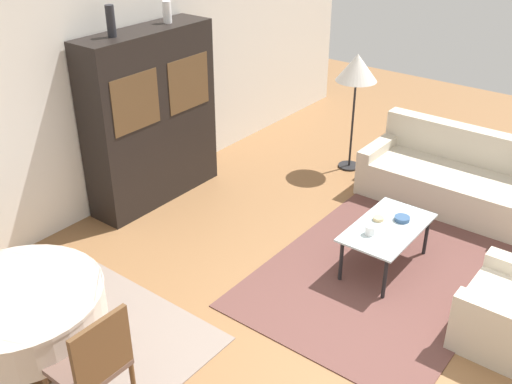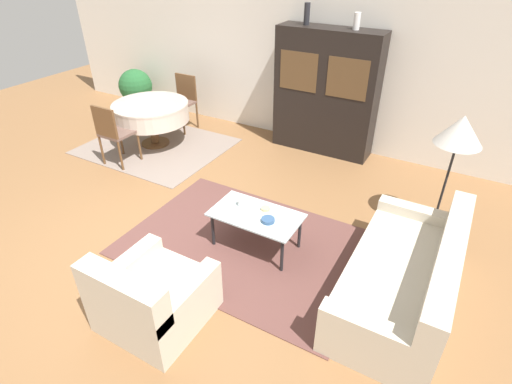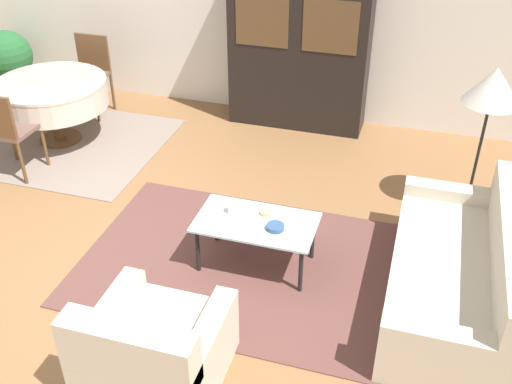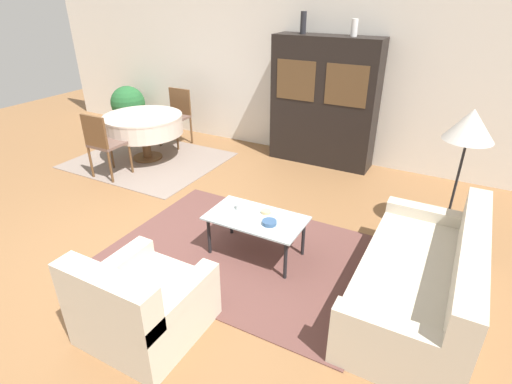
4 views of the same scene
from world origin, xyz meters
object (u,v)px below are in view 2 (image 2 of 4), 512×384
Objects in this scene: couch at (405,279)px; potted_plant at (136,87)px; bowl_small at (265,209)px; dining_chair_far at (183,98)px; dining_chair_near at (113,131)px; bowl at (268,220)px; coffee_table at (256,218)px; vase_tall at (307,14)px; floor_lamp at (460,133)px; cup at (242,202)px; dining_table at (151,112)px; display_cabinet at (326,93)px; vase_short at (357,21)px; armchair at (152,298)px.

potted_plant reaches higher than couch.
dining_chair_far is at bearing 142.76° from bowl_small.
dining_chair_near is 6.60× the size of bowl.
coffee_table is 3.35m from vase_tall.
floor_lamp is at bearing -11.09° from potted_plant.
vase_tall reaches higher than coffee_table.
floor_lamp is 14.43× the size of bowl_small.
bowl_small is (0.27, 0.06, -0.03)m from cup.
potted_plant is at bearing 142.81° from dining_table.
dining_chair_far is 0.65× the size of floor_lamp.
cup is at bearing -87.96° from display_cabinet.
bowl_small is at bearing -73.78° from vase_tall.
display_cabinet is (-0.32, 2.79, 0.57)m from coffee_table.
bowl is at bearing -17.38° from coffee_table.
couch is 1.00× the size of display_cabinet.
dining_table is 13.14× the size of cup.
potted_plant is at bearing 149.07° from coffee_table.
couch is at bearing -23.37° from potted_plant.
couch is 4.61m from dining_chair_near.
dining_table is 8.56× the size of bowl.
vase_short is at bearing 90.24° from bowl_small.
vase_short is at bearing 140.12° from floor_lamp.
cup is (0.10, -2.72, -0.47)m from display_cabinet.
dining_table is 0.85m from dining_chair_near.
armchair is 9.18× the size of cup.
vase_short is (2.93, 2.12, 1.50)m from dining_chair_near.
bowl is (0.50, -2.85, -0.50)m from display_cabinet.
potted_plant is (-5.99, 1.17, -0.78)m from floor_lamp.
potted_plant is (-1.36, 1.03, -0.08)m from dining_table.
dining_table is at bearing 131.75° from armchair.
vase_tall is 0.77m from vase_short.
couch is 8.51× the size of vase_short.
dining_table is (-2.60, 2.92, 0.30)m from armchair.
vase_tall is (-0.44, 4.20, 1.82)m from armchair.
floor_lamp reaches higher than bowl.
cup is 3.20m from vase_tall.
coffee_table is at bearing -27.65° from dining_table.
bowl_small is (2.94, -2.24, -0.10)m from dining_chair_far.
potted_plant is (-3.53, -0.24, -1.60)m from vase_tall.
couch is 2.25× the size of potted_plant.
dining_chair_far is (-4.55, 2.37, 0.28)m from couch.
potted_plant is at bearing 66.63° from couch.
vase_short reaches higher than coffee_table.
floor_lamp is 6.15m from potted_plant.
vase_tall reaches higher than vase_short.
floor_lamp is (0.08, 1.38, 1.00)m from couch.
dining_chair_far reaches higher than bowl_small.
couch is 20.41× the size of cup.
armchair is 4.59m from vase_tall.
armchair is 0.59× the size of floor_lamp.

